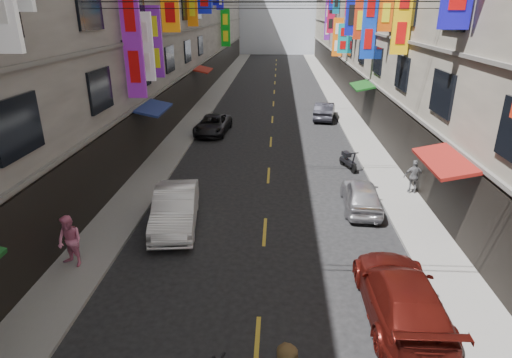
# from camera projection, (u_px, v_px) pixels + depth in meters

# --- Properties ---
(sidewalk_left) EXTENTS (2.00, 90.00, 0.12)m
(sidewalk_left) POSITION_uv_depth(u_px,v_px,m) (208.00, 102.00, 38.89)
(sidewalk_left) COLOR slate
(sidewalk_left) RESTS_ON ground
(sidewalk_right) EXTENTS (2.00, 90.00, 0.12)m
(sidewalk_right) POSITION_uv_depth(u_px,v_px,m) (340.00, 104.00, 38.31)
(sidewalk_right) COLOR slate
(sidewalk_right) RESTS_ON ground
(street_awnings) EXTENTS (13.99, 35.20, 0.41)m
(street_awnings) POSITION_uv_depth(u_px,v_px,m) (246.00, 109.00, 22.72)
(street_awnings) COLOR #144D1C
(street_awnings) RESTS_ON ground
(lane_markings) EXTENTS (0.12, 80.20, 0.01)m
(lane_markings) POSITION_uv_depth(u_px,v_px,m) (273.00, 111.00, 35.84)
(lane_markings) COLOR gold
(lane_markings) RESTS_ON ground
(scooter_far_right) EXTENTS (0.77, 1.75, 1.14)m
(scooter_far_right) POSITION_uv_depth(u_px,v_px,m) (348.00, 161.00, 22.66)
(scooter_far_right) COLOR black
(scooter_far_right) RESTS_ON ground
(car_left_mid) EXTENTS (2.15, 4.69, 1.49)m
(car_left_mid) POSITION_uv_depth(u_px,v_px,m) (175.00, 208.00, 16.53)
(car_left_mid) COLOR white
(car_left_mid) RESTS_ON ground
(car_left_far) EXTENTS (2.35, 4.52, 1.22)m
(car_left_far) POSITION_uv_depth(u_px,v_px,m) (213.00, 125.00, 29.15)
(car_left_far) COLOR black
(car_left_far) RESTS_ON ground
(car_right_near) EXTENTS (1.99, 4.87, 1.41)m
(car_right_near) POSITION_uv_depth(u_px,v_px,m) (401.00, 295.00, 11.55)
(car_right_near) COLOR #57140F
(car_right_near) RESTS_ON ground
(car_right_mid) EXTENTS (1.69, 3.79, 1.27)m
(car_right_mid) POSITION_uv_depth(u_px,v_px,m) (361.00, 195.00, 18.01)
(car_right_mid) COLOR silver
(car_right_mid) RESTS_ON ground
(car_right_far) EXTENTS (2.06, 4.21, 1.33)m
(car_right_far) POSITION_uv_depth(u_px,v_px,m) (324.00, 111.00, 32.93)
(car_right_far) COLOR #26252D
(car_right_far) RESTS_ON ground
(pedestrian_lfar) EXTENTS (1.01, 0.88, 1.75)m
(pedestrian_lfar) POSITION_uv_depth(u_px,v_px,m) (70.00, 241.00, 13.67)
(pedestrian_lfar) COLOR pink
(pedestrian_lfar) RESTS_ON sidewalk_left
(pedestrian_rfar) EXTENTS (0.92, 0.52, 1.56)m
(pedestrian_rfar) POSITION_uv_depth(u_px,v_px,m) (414.00, 177.00, 19.24)
(pedestrian_rfar) COLOR slate
(pedestrian_rfar) RESTS_ON sidewalk_right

